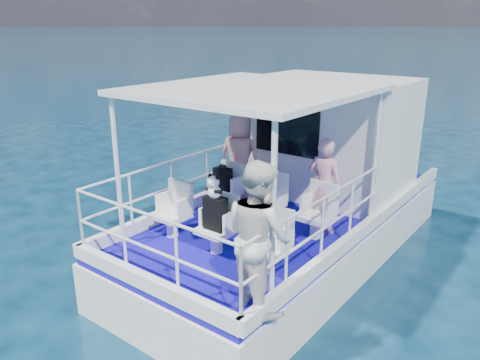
{
  "coord_description": "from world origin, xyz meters",
  "views": [
    {
      "loc": [
        3.99,
        -5.73,
        4.03
      ],
      "look_at": [
        -0.11,
        -0.4,
        1.79
      ],
      "focal_mm": 35.0,
      "sensor_mm": 36.0,
      "label": 1
    }
  ],
  "objects_px": {
    "passenger_port_fwd": "(240,158)",
    "panda": "(214,186)",
    "passenger_stbd_aft": "(259,236)",
    "backpack_center": "(215,213)"
  },
  "relations": [
    {
      "from": "panda",
      "to": "backpack_center",
      "type": "bearing_deg",
      "value": 107.8
    },
    {
      "from": "passenger_stbd_aft",
      "to": "panda",
      "type": "xyz_separation_m",
      "value": [
        -1.22,
        0.66,
        0.15
      ]
    },
    {
      "from": "passenger_stbd_aft",
      "to": "backpack_center",
      "type": "relative_size",
      "value": 3.65
    },
    {
      "from": "backpack_center",
      "to": "panda",
      "type": "bearing_deg",
      "value": -72.2
    },
    {
      "from": "panda",
      "to": "passenger_port_fwd",
      "type": "bearing_deg",
      "value": 118.48
    },
    {
      "from": "passenger_stbd_aft",
      "to": "panda",
      "type": "relative_size",
      "value": 5.21
    },
    {
      "from": "passenger_stbd_aft",
      "to": "backpack_center",
      "type": "distance_m",
      "value": 1.43
    },
    {
      "from": "passenger_port_fwd",
      "to": "panda",
      "type": "relative_size",
      "value": 4.89
    },
    {
      "from": "passenger_stbd_aft",
      "to": "panda",
      "type": "bearing_deg",
      "value": -6.74
    },
    {
      "from": "passenger_stbd_aft",
      "to": "backpack_center",
      "type": "height_order",
      "value": "passenger_stbd_aft"
    }
  ]
}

